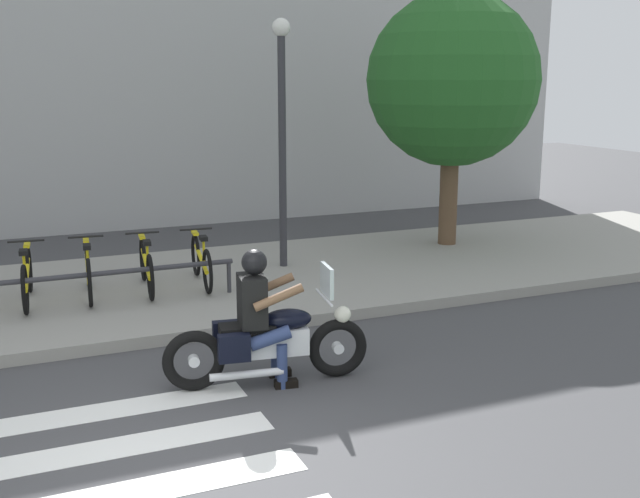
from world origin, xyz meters
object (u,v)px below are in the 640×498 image
object	(u,v)px
rider	(260,308)
bicycle_4	(88,271)
bike_rack	(29,282)
street_lamp	(282,122)
bicycle_3	(27,277)
motorcycle	(268,341)
tree_near_rack	(453,81)
bicycle_6	(201,261)
bicycle_5	(146,266)

from	to	relation	value
rider	bicycle_4	bearing A→B (deg)	110.21
bike_rack	street_lamp	distance (m)	4.46
street_lamp	bicycle_3	bearing A→B (deg)	-171.17
bicycle_3	bicycle_4	xyz separation A→B (m)	(0.79, -0.00, -0.00)
motorcycle	bicycle_4	xyz separation A→B (m)	(-1.37, 3.54, 0.05)
motorcycle	bicycle_4	size ratio (longest dim) A/B	1.27
street_lamp	tree_near_rack	bearing A→B (deg)	6.86
bicycle_4	bicycle_6	size ratio (longest dim) A/B	1.00
motorcycle	rider	size ratio (longest dim) A/B	1.49
rider	bike_rack	world-z (taller)	rider
bicycle_5	bicycle_3	bearing A→B (deg)	-179.99
motorcycle	bicycle_6	distance (m)	3.54
bicycle_4	bicycle_6	bearing A→B (deg)	0.01
bike_rack	street_lamp	world-z (taller)	street_lamp
bicycle_3	street_lamp	world-z (taller)	street_lamp
bicycle_4	bike_rack	world-z (taller)	bicycle_4
motorcycle	tree_near_rack	distance (m)	7.26
bicycle_4	bike_rack	size ratio (longest dim) A/B	0.32
bicycle_4	street_lamp	xyz separation A→B (m)	(3.09, 0.60, 1.93)
bicycle_6	tree_near_rack	world-z (taller)	tree_near_rack
rider	street_lamp	world-z (taller)	street_lamp
tree_near_rack	bicycle_6	bearing A→B (deg)	-168.26
bicycle_4	bicycle_6	world-z (taller)	bicycle_4
bicycle_3	bicycle_4	world-z (taller)	same
bicycle_3	tree_near_rack	bearing A→B (deg)	7.92
street_lamp	bike_rack	bearing A→B (deg)	-163.41
bicycle_5	street_lamp	world-z (taller)	street_lamp
bicycle_3	bicycle_6	xyz separation A→B (m)	(2.38, 0.00, -0.01)
rider	bicycle_5	distance (m)	3.57
bike_rack	bicycle_6	bearing A→B (deg)	13.10
bicycle_3	bicycle_4	bearing A→B (deg)	-0.01
motorcycle	rider	bearing A→B (deg)	168.74
rider	bicycle_6	size ratio (longest dim) A/B	0.85
bicycle_5	bike_rack	xyz separation A→B (m)	(-1.59, -0.55, 0.07)
rider	tree_near_rack	bearing A→B (deg)	41.47
bicycle_6	bicycle_5	bearing A→B (deg)	180.00
bicycle_3	street_lamp	distance (m)	4.38
rider	bicycle_4	distance (m)	3.76
bicycle_4	bike_rack	xyz separation A→B (m)	(-0.79, -0.55, 0.07)
motorcycle	street_lamp	xyz separation A→B (m)	(1.72, 4.14, 1.98)
bicycle_5	bike_rack	distance (m)	1.68
bicycle_5	bicycle_6	xyz separation A→B (m)	(0.79, -0.00, -0.00)
motorcycle	rider	world-z (taller)	rider
tree_near_rack	bicycle_5	bearing A→B (deg)	-169.88
bicycle_6	street_lamp	bearing A→B (deg)	21.88
rider	bike_rack	size ratio (longest dim) A/B	0.27
bicycle_4	bicycle_5	size ratio (longest dim) A/B	0.98
bicycle_5	tree_near_rack	size ratio (longest dim) A/B	0.38
bicycle_5	bike_rack	bearing A→B (deg)	-160.76
bicycle_3	tree_near_rack	distance (m)	7.71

